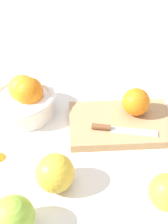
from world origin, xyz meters
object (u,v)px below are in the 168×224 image
object	(u,v)px
apple_front_left_2	(13,217)
orange_on_board	(136,102)
bowl	(24,99)
cutting_board	(121,123)
apple_front_left	(55,173)
knife	(115,129)
apple_front_right_2	(167,192)

from	to	relation	value
apple_front_left_2	orange_on_board	bearing A→B (deg)	40.12
bowl	cutting_board	world-z (taller)	bowl
cutting_board	apple_front_left	size ratio (longest dim) A/B	3.36
apple_front_left	apple_front_left_2	bearing A→B (deg)	-134.71
knife	apple_front_left_2	size ratio (longest dim) A/B	2.03
bowl	apple_front_right_2	bearing A→B (deg)	-52.91
orange_on_board	bowl	bearing A→B (deg)	163.51
cutting_board	apple_front_left_2	world-z (taller)	apple_front_left_2
apple_front_right_2	orange_on_board	bearing A→B (deg)	84.65
cutting_board	apple_front_right_2	bearing A→B (deg)	-85.89
apple_front_right_2	bowl	bearing A→B (deg)	127.09
bowl	apple_front_left	world-z (taller)	bowl
orange_on_board	knife	distance (m)	0.09
orange_on_board	knife	size ratio (longest dim) A/B	0.46
apple_front_left_2	apple_front_right_2	bearing A→B (deg)	0.24
bowl	knife	bearing A→B (deg)	-33.34
apple_front_left	cutting_board	bearing A→B (deg)	39.94
cutting_board	orange_on_board	xyz separation A→B (m)	(0.04, 0.02, 0.05)
orange_on_board	apple_front_right_2	xyz separation A→B (m)	(-0.02, -0.25, -0.02)
cutting_board	knife	xyz separation A→B (m)	(-0.03, -0.03, 0.01)
cutting_board	knife	world-z (taller)	knife
knife	apple_front_left_2	distance (m)	0.31
knife	apple_front_left	world-z (taller)	apple_front_left
orange_on_board	apple_front_left_2	bearing A→B (deg)	-139.88
apple_front_left	apple_front_left_2	world-z (taller)	apple_front_left
bowl	apple_front_right_2	xyz separation A→B (m)	(0.25, -0.33, -0.01)
orange_on_board	apple_front_right_2	bearing A→B (deg)	-95.35
bowl	knife	xyz separation A→B (m)	(0.21, -0.14, -0.02)
apple_front_left	apple_front_left_2	xyz separation A→B (m)	(-0.08, -0.08, -0.00)
orange_on_board	apple_front_right_2	world-z (taller)	orange_on_board
cutting_board	apple_front_left_2	bearing A→B (deg)	-138.33
apple_front_left	knife	bearing A→B (deg)	37.16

